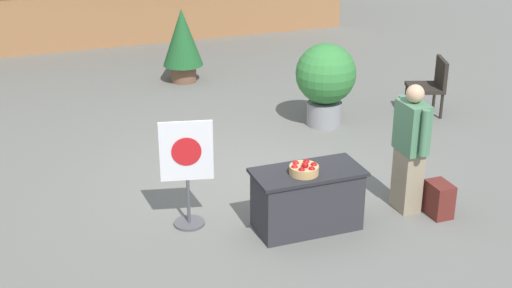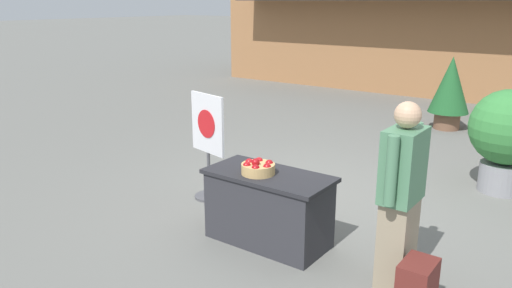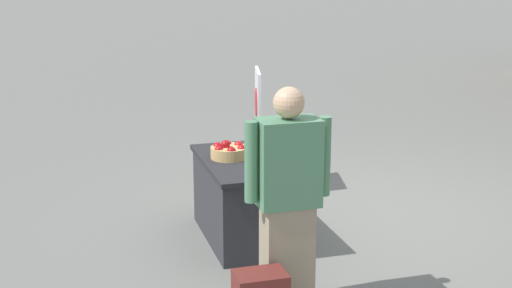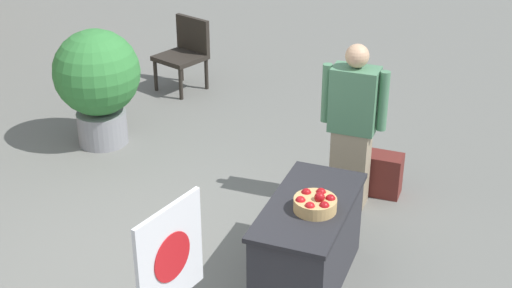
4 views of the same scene
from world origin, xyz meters
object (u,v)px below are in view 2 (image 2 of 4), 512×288
(poster_board, at_px, (208,142))
(potted_plant_far_left, at_px, (508,133))
(person_visitor, at_px, (401,196))
(potted_plant_far_right, at_px, (450,89))
(display_table, at_px, (268,208))
(backpack, at_px, (417,287))
(apple_basket, at_px, (258,168))

(poster_board, xyz_separation_m, potted_plant_far_left, (2.85, 2.35, 0.05))
(person_visitor, distance_m, potted_plant_far_left, 2.90)
(person_visitor, relative_size, potted_plant_far_right, 1.16)
(display_table, distance_m, potted_plant_far_right, 5.80)
(display_table, bearing_deg, backpack, -9.98)
(backpack, bearing_deg, potted_plant_far_left, 90.03)
(apple_basket, bearing_deg, person_visitor, 2.62)
(backpack, xyz_separation_m, potted_plant_far_right, (-1.51, 6.07, 0.56))
(apple_basket, bearing_deg, potted_plant_far_right, 88.37)
(poster_board, height_order, potted_plant_far_left, potted_plant_far_left)
(display_table, bearing_deg, potted_plant_far_left, 61.10)
(potted_plant_far_left, bearing_deg, person_visitor, -95.51)
(display_table, relative_size, person_visitor, 0.79)
(backpack, height_order, potted_plant_far_right, potted_plant_far_right)
(apple_basket, xyz_separation_m, backpack, (1.67, -0.21, -0.58))
(potted_plant_far_right, height_order, potted_plant_far_left, potted_plant_far_right)
(display_table, xyz_separation_m, person_visitor, (1.31, -0.00, 0.44))
(apple_basket, relative_size, person_visitor, 0.21)
(display_table, relative_size, poster_board, 0.97)
(poster_board, bearing_deg, apple_basket, 75.91)
(person_visitor, distance_m, backpack, 0.71)
(apple_basket, distance_m, potted_plant_far_left, 3.39)
(apple_basket, relative_size, poster_board, 0.25)
(poster_board, bearing_deg, backpack, 87.03)
(poster_board, xyz_separation_m, potted_plant_far_right, (1.34, 5.25, 0.06))
(person_visitor, relative_size, backpack, 3.78)
(apple_basket, xyz_separation_m, potted_plant_far_right, (0.17, 5.85, -0.02))
(display_table, bearing_deg, potted_plant_far_right, 89.15)
(person_visitor, xyz_separation_m, backpack, (0.28, -0.28, -0.60))
(display_table, height_order, potted_plant_far_right, potted_plant_far_right)
(display_table, distance_m, potted_plant_far_left, 3.32)
(poster_board, height_order, potted_plant_far_right, potted_plant_far_right)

